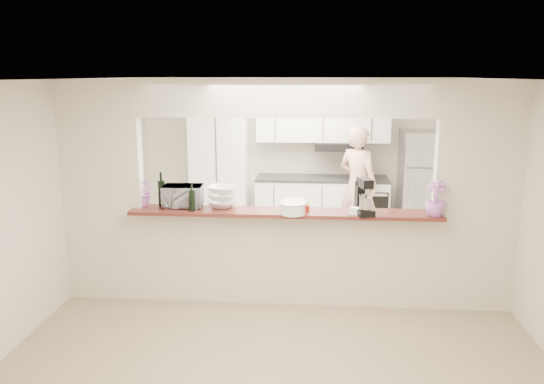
# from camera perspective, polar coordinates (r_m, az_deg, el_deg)

# --- Properties ---
(floor) EXTENTS (6.00, 6.00, 0.00)m
(floor) POSITION_cam_1_polar(r_m,az_deg,el_deg) (6.21, 1.30, -11.68)
(floor) COLOR tan
(floor) RESTS_ON ground
(tile_overlay) EXTENTS (5.00, 2.90, 0.01)m
(tile_overlay) POSITION_cam_1_polar(r_m,az_deg,el_deg) (7.65, 1.97, -6.89)
(tile_overlay) COLOR beige
(tile_overlay) RESTS_ON floor
(partition) EXTENTS (5.00, 0.15, 2.50)m
(partition) POSITION_cam_1_polar(r_m,az_deg,el_deg) (5.77, 1.38, 1.88)
(partition) COLOR beige
(partition) RESTS_ON floor
(bar_counter) EXTENTS (3.40, 0.38, 1.09)m
(bar_counter) POSITION_cam_1_polar(r_m,az_deg,el_deg) (6.00, 1.33, -6.67)
(bar_counter) COLOR beige
(bar_counter) RESTS_ON floor
(kitchen_cabinets) EXTENTS (3.15, 0.62, 2.25)m
(kitchen_cabinets) POSITION_cam_1_polar(r_m,az_deg,el_deg) (8.54, 1.13, 1.91)
(kitchen_cabinets) COLOR white
(kitchen_cabinets) RESTS_ON floor
(refrigerator) EXTENTS (0.75, 0.70, 1.70)m
(refrigerator) POSITION_cam_1_polar(r_m,az_deg,el_deg) (8.66, 16.03, 0.73)
(refrigerator) COLOR #9D9EA2
(refrigerator) RESTS_ON floor
(flower_left) EXTENTS (0.34, 0.32, 0.32)m
(flower_left) POSITION_cam_1_polar(r_m,az_deg,el_deg) (6.16, -13.64, -0.01)
(flower_left) COLOR #CF6DC2
(flower_left) RESTS_ON bar_counter
(wine_bottle_a) EXTENTS (0.08, 0.08, 0.39)m
(wine_bottle_a) POSITION_cam_1_polar(r_m,az_deg,el_deg) (6.12, -11.80, -0.07)
(wine_bottle_a) COLOR black
(wine_bottle_a) RESTS_ON bar_counter
(wine_bottle_b) EXTENTS (0.06, 0.06, 0.32)m
(wine_bottle_b) POSITION_cam_1_polar(r_m,az_deg,el_deg) (5.82, -8.60, -0.86)
(wine_bottle_b) COLOR black
(wine_bottle_b) RESTS_ON bar_counter
(toaster_oven) EXTENTS (0.46, 0.32, 0.24)m
(toaster_oven) POSITION_cam_1_polar(r_m,az_deg,el_deg) (6.04, -9.56, -0.43)
(toaster_oven) COLOR #AEADB2
(toaster_oven) RESTS_ON bar_counter
(serving_bowls) EXTENTS (0.39, 0.39, 0.24)m
(serving_bowls) POSITION_cam_1_polar(r_m,az_deg,el_deg) (5.95, -5.36, -0.53)
(serving_bowls) COLOR white
(serving_bowls) RESTS_ON bar_counter
(plate_stack_a) EXTENTS (0.27, 0.27, 0.13)m
(plate_stack_a) POSITION_cam_1_polar(r_m,az_deg,el_deg) (5.65, 2.27, -1.78)
(plate_stack_a) COLOR white
(plate_stack_a) RESTS_ON bar_counter
(plate_stack_b) EXTENTS (0.29, 0.29, 0.10)m
(plate_stack_b) POSITION_cam_1_polar(r_m,az_deg,el_deg) (5.86, 2.35, -1.37)
(plate_stack_b) COLOR white
(plate_stack_b) RESTS_ON bar_counter
(red_bowl) EXTENTS (0.15, 0.15, 0.07)m
(red_bowl) POSITION_cam_1_polar(r_m,az_deg,el_deg) (5.81, 3.31, -1.68)
(red_bowl) COLOR maroon
(red_bowl) RESTS_ON bar_counter
(tan_bowl) EXTENTS (0.15, 0.15, 0.07)m
(tan_bowl) POSITION_cam_1_polar(r_m,az_deg,el_deg) (5.92, 2.26, -1.40)
(tan_bowl) COLOR beige
(tan_bowl) RESTS_ON bar_counter
(utensil_caddy) EXTENTS (0.26, 0.17, 0.22)m
(utensil_caddy) POSITION_cam_1_polar(r_m,az_deg,el_deg) (5.70, 9.34, -1.49)
(utensil_caddy) COLOR silver
(utensil_caddy) RESTS_ON bar_counter
(stand_mixer) EXTENTS (0.23, 0.30, 0.39)m
(stand_mixer) POSITION_cam_1_polar(r_m,az_deg,el_deg) (5.69, 9.82, -0.66)
(stand_mixer) COLOR black
(stand_mixer) RESTS_ON bar_counter
(flower_right) EXTENTS (0.26, 0.26, 0.38)m
(flower_right) POSITION_cam_1_polar(r_m,az_deg,el_deg) (5.80, 17.18, -0.68)
(flower_right) COLOR #C273D6
(flower_right) RESTS_ON bar_counter
(person) EXTENTS (0.78, 0.75, 1.80)m
(person) POSITION_cam_1_polar(r_m,az_deg,el_deg) (8.16, 9.19, 0.71)
(person) COLOR #D49D8A
(person) RESTS_ON floor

